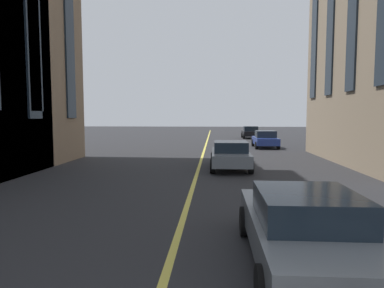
{
  "coord_description": "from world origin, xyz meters",
  "views": [
    {
      "loc": [
        -0.69,
        -0.8,
        2.63
      ],
      "look_at": [
        9.87,
        -0.09,
        1.74
      ],
      "focal_mm": 31.73,
      "sensor_mm": 36.0,
      "label": 1
    }
  ],
  "objects_px": {
    "car_blue_near": "(265,139)",
    "car_grey_oncoming": "(230,155)",
    "car_black_parked_a": "(250,132)",
    "car_grey_far": "(304,228)"
  },
  "relations": [
    {
      "from": "car_black_parked_a",
      "to": "car_grey_oncoming",
      "type": "relative_size",
      "value": 0.89
    },
    {
      "from": "car_black_parked_a",
      "to": "car_grey_far",
      "type": "bearing_deg",
      "value": 175.65
    },
    {
      "from": "car_grey_oncoming",
      "to": "car_blue_near",
      "type": "distance_m",
      "value": 11.68
    },
    {
      "from": "car_blue_near",
      "to": "car_grey_oncoming",
      "type": "bearing_deg",
      "value": 163.43
    },
    {
      "from": "car_blue_near",
      "to": "car_grey_far",
      "type": "bearing_deg",
      "value": 173.38
    },
    {
      "from": "car_black_parked_a",
      "to": "car_grey_oncoming",
      "type": "height_order",
      "value": "car_black_parked_a"
    },
    {
      "from": "car_grey_oncoming",
      "to": "car_grey_far",
      "type": "height_order",
      "value": "same"
    },
    {
      "from": "car_black_parked_a",
      "to": "car_blue_near",
      "type": "relative_size",
      "value": 1.0
    },
    {
      "from": "car_black_parked_a",
      "to": "car_grey_far",
      "type": "distance_m",
      "value": 33.77
    },
    {
      "from": "car_grey_oncoming",
      "to": "car_black_parked_a",
      "type": "bearing_deg",
      "value": -8.32
    }
  ]
}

